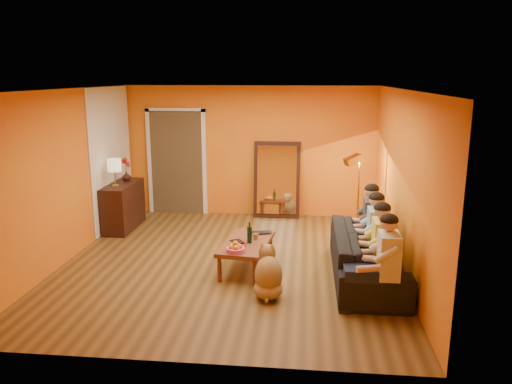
# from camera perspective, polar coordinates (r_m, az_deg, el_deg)

# --- Properties ---
(room_shell) EXTENTS (5.00, 5.50, 2.60)m
(room_shell) POSITION_cam_1_polar(r_m,az_deg,el_deg) (7.71, -2.69, 2.01)
(room_shell) COLOR brown
(room_shell) RESTS_ON ground
(white_accent) EXTENTS (0.02, 1.90, 2.58)m
(white_accent) POSITION_cam_1_polar(r_m,az_deg,el_deg) (9.69, -16.18, 3.81)
(white_accent) COLOR white
(white_accent) RESTS_ON wall_left
(doorway_recess) EXTENTS (1.06, 0.30, 2.10)m
(doorway_recess) POSITION_cam_1_polar(r_m,az_deg,el_deg) (10.43, -8.85, 3.43)
(doorway_recess) COLOR #3F2D19
(doorway_recess) RESTS_ON floor
(door_jamb_left) EXTENTS (0.08, 0.06, 2.20)m
(door_jamb_left) POSITION_cam_1_polar(r_m,az_deg,el_deg) (10.47, -12.04, 3.34)
(door_jamb_left) COLOR white
(door_jamb_left) RESTS_ON wall_back
(door_jamb_right) EXTENTS (0.08, 0.06, 2.20)m
(door_jamb_right) POSITION_cam_1_polar(r_m,az_deg,el_deg) (10.18, -5.91, 3.28)
(door_jamb_right) COLOR white
(door_jamb_right) RESTS_ON wall_back
(door_header) EXTENTS (1.22, 0.06, 0.08)m
(door_header) POSITION_cam_1_polar(r_m,az_deg,el_deg) (10.19, -9.24, 9.25)
(door_header) COLOR white
(door_header) RESTS_ON wall_back
(mirror_frame) EXTENTS (0.92, 0.27, 1.51)m
(mirror_frame) POSITION_cam_1_polar(r_m,az_deg,el_deg) (9.97, 2.40, 1.42)
(mirror_frame) COLOR black
(mirror_frame) RESTS_ON floor
(mirror_glass) EXTENTS (0.78, 0.21, 1.35)m
(mirror_glass) POSITION_cam_1_polar(r_m,az_deg,el_deg) (9.93, 2.38, 1.38)
(mirror_glass) COLOR white
(mirror_glass) RESTS_ON mirror_frame
(sideboard) EXTENTS (0.44, 1.18, 0.85)m
(sideboard) POSITION_cam_1_polar(r_m,az_deg,el_deg) (9.59, -14.92, -1.55)
(sideboard) COLOR black
(sideboard) RESTS_ON floor
(table_lamp) EXTENTS (0.24, 0.24, 0.51)m
(table_lamp) POSITION_cam_1_polar(r_m,az_deg,el_deg) (9.17, -15.83, 2.09)
(table_lamp) COLOR beige
(table_lamp) RESTS_ON sideboard
(sofa) EXTENTS (2.31, 0.90, 0.68)m
(sofa) POSITION_cam_1_polar(r_m,az_deg,el_deg) (7.21, 12.52, -7.06)
(sofa) COLOR black
(sofa) RESTS_ON floor
(coffee_table) EXTENTS (0.77, 1.29, 0.42)m
(coffee_table) POSITION_cam_1_polar(r_m,az_deg,el_deg) (7.41, -1.08, -7.21)
(coffee_table) COLOR brown
(coffee_table) RESTS_ON floor
(floor_lamp) EXTENTS (0.37, 0.34, 1.44)m
(floor_lamp) POSITION_cam_1_polar(r_m,az_deg,el_deg) (8.87, 11.62, -0.59)
(floor_lamp) COLOR gold
(floor_lamp) RESTS_ON floor
(dog) EXTENTS (0.55, 0.68, 0.69)m
(dog) POSITION_cam_1_polar(r_m,az_deg,el_deg) (6.48, 1.45, -9.03)
(dog) COLOR #9D7347
(dog) RESTS_ON floor
(person_far_left) EXTENTS (0.70, 0.44, 1.22)m
(person_far_left) POSITION_cam_1_polar(r_m,az_deg,el_deg) (6.21, 14.87, -7.90)
(person_far_left) COLOR beige
(person_far_left) RESTS_ON sofa
(person_mid_left) EXTENTS (0.70, 0.44, 1.22)m
(person_mid_left) POSITION_cam_1_polar(r_m,az_deg,el_deg) (6.72, 14.17, -6.21)
(person_mid_left) COLOR #D5CE47
(person_mid_left) RESTS_ON sofa
(person_mid_right) EXTENTS (0.70, 0.44, 1.22)m
(person_mid_right) POSITION_cam_1_polar(r_m,az_deg,el_deg) (7.23, 13.56, -4.77)
(person_mid_right) COLOR #8AAFD6
(person_mid_right) RESTS_ON sofa
(person_far_right) EXTENTS (0.70, 0.44, 1.22)m
(person_far_right) POSITION_cam_1_polar(r_m,az_deg,el_deg) (7.75, 13.04, -3.52)
(person_far_right) COLOR #313135
(person_far_right) RESTS_ON sofa
(fruit_bowl) EXTENTS (0.26, 0.26, 0.16)m
(fruit_bowl) POSITION_cam_1_polar(r_m,az_deg,el_deg) (6.91, -2.38, -6.22)
(fruit_bowl) COLOR #DC4D9C
(fruit_bowl) RESTS_ON coffee_table
(wine_bottle) EXTENTS (0.07, 0.07, 0.31)m
(wine_bottle) POSITION_cam_1_polar(r_m,az_deg,el_deg) (7.24, -0.75, -4.66)
(wine_bottle) COLOR black
(wine_bottle) RESTS_ON coffee_table
(tumbler) EXTENTS (0.11, 0.11, 0.09)m
(tumbler) POSITION_cam_1_polar(r_m,az_deg,el_deg) (7.43, -0.06, -5.09)
(tumbler) COLOR #B27F3F
(tumbler) RESTS_ON coffee_table
(laptop) EXTENTS (0.39, 0.30, 0.03)m
(laptop) POSITION_cam_1_polar(r_m,az_deg,el_deg) (7.65, 0.57, -4.78)
(laptop) COLOR black
(laptop) RESTS_ON coffee_table
(book_lower) EXTENTS (0.16, 0.22, 0.02)m
(book_lower) POSITION_cam_1_polar(r_m,az_deg,el_deg) (7.17, -2.72, -6.06)
(book_lower) COLOR black
(book_lower) RESTS_ON coffee_table
(book_mid) EXTENTS (0.19, 0.25, 0.02)m
(book_mid) POSITION_cam_1_polar(r_m,az_deg,el_deg) (7.18, -2.63, -5.90)
(book_mid) COLOR #B01B14
(book_mid) RESTS_ON book_lower
(book_upper) EXTENTS (0.24, 0.26, 0.02)m
(book_upper) POSITION_cam_1_polar(r_m,az_deg,el_deg) (7.15, -2.74, -5.80)
(book_upper) COLOR black
(book_upper) RESTS_ON book_mid
(vase) EXTENTS (0.17, 0.17, 0.18)m
(vase) POSITION_cam_1_polar(r_m,az_deg,el_deg) (9.71, -14.59, 1.75)
(vase) COLOR black
(vase) RESTS_ON sideboard
(flowers) EXTENTS (0.17, 0.17, 0.45)m
(flowers) POSITION_cam_1_polar(r_m,az_deg,el_deg) (9.66, -14.68, 3.25)
(flowers) COLOR #B01B14
(flowers) RESTS_ON vase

